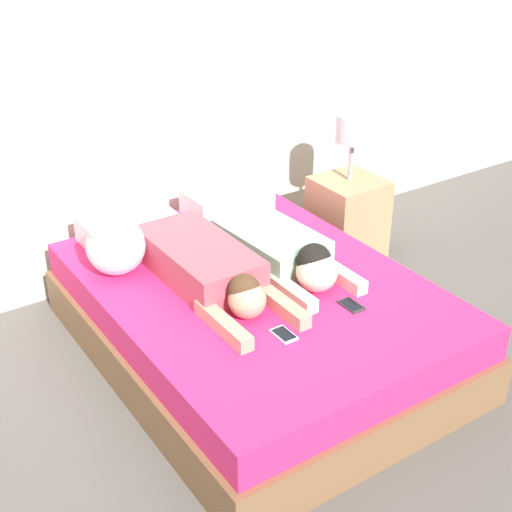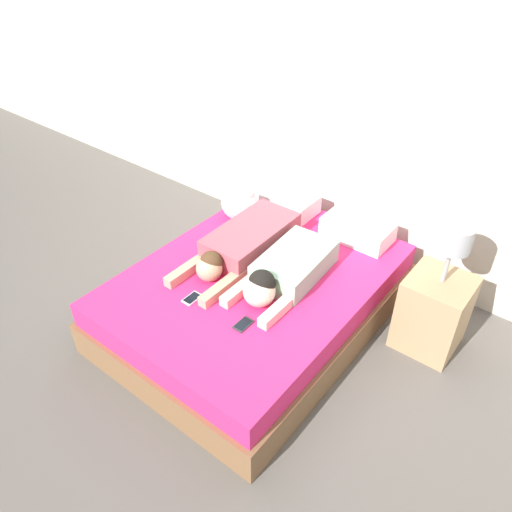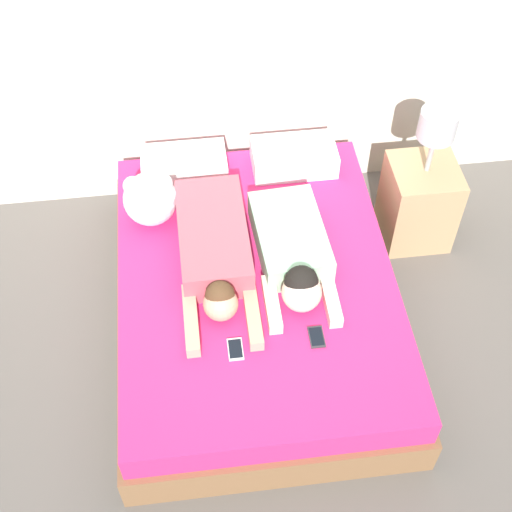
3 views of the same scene
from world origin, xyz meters
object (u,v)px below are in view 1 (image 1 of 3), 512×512
Objects in this scene: pillow_head_right at (227,200)px; pillow_head_left at (127,226)px; person_left at (208,268)px; nightstand at (348,213)px; plush_toy at (116,244)px; bed at (256,318)px; person_right at (285,253)px; cell_phone_left at (284,335)px; cell_phone_right at (351,305)px.

pillow_head_left is at bearing 180.00° from pillow_head_right.
person_left is 1.38m from nightstand.
pillow_head_right is 0.52× the size of nightstand.
person_left is 0.50m from plush_toy.
bed is 0.93m from pillow_head_right.
person_right is 0.63m from cell_phone_left.
person_right is at bearing -10.64° from person_left.
bed is at bearing -41.97° from plush_toy.
bed is 4.03× the size of pillow_head_left.
person_right is at bearing -55.17° from pillow_head_left.
person_left is 3.35× the size of plush_toy.
plush_toy is (-0.75, 0.45, 0.07)m from person_right.
person_right is 6.88× the size of cell_phone_right.
cell_phone_right is at bearing -84.71° from person_right.
cell_phone_right is 0.40× the size of plush_toy.
pillow_head_right is 1.58× the size of plush_toy.
nightstand is (1.25, 1.02, -0.11)m from cell_phone_left.
cell_phone_right is (0.04, -0.48, -0.09)m from person_right.
cell_phone_left is at bearing -68.35° from plush_toy.
person_right is 0.87m from plush_toy.
bed is 0.38m from person_right.
nightstand is at bearing 30.53° from person_right.
plush_toy is (-0.38, 0.95, 0.16)m from cell_phone_left.
person_right reaches higher than person_left.
pillow_head_right reaches higher than cell_phone_right.
plush_toy is 0.33× the size of nightstand.
pillow_head_left is at bearing 97.65° from cell_phone_left.
bed is 2.32× the size of person_right.
nightstand is (1.42, -0.26, -0.18)m from pillow_head_left.
pillow_head_left is at bearing 112.26° from bed.
person_right is 1.04m from nightstand.
pillow_head_right is 0.58× the size of person_right.
person_right reaches higher than bed.
pillow_head_left is 0.95m from person_right.
person_left is at bearing -127.94° from pillow_head_right.
person_left is 1.10× the size of nightstand.
pillow_head_right is at bearing 68.89° from cell_phone_left.
person_left is at bearing 94.84° from cell_phone_left.
person_right is 0.90× the size of nightstand.
person_left is at bearing 169.36° from person_right.
cell_phone_left is (0.05, -0.58, -0.09)m from person_left.
pillow_head_left is 0.67m from pillow_head_right.
cell_phone_right reaches higher than bed.
cell_phone_right is 1.31m from nightstand.
nightstand is at bearing 18.71° from person_left.
pillow_head_left is (-0.33, 0.82, 0.30)m from bed.
cell_phone_left is at bearing -111.11° from pillow_head_right.
nightstand reaches higher than cell_phone_left.
cell_phone_right is at bearing -49.62° from plush_toy.
bed is at bearing -169.47° from person_right.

